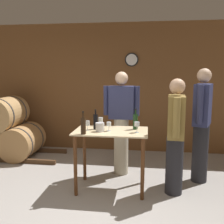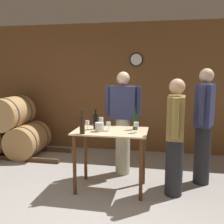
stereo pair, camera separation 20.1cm
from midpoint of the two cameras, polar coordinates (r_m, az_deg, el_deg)
name	(u,v)px [view 2 (the right image)]	position (r m, az deg, el deg)	size (l,w,h in m)	color
ground_plane	(81,215)	(3.40, -4.85, -21.55)	(14.00, 14.00, 0.00)	#9E9993
back_wall	(119,88)	(5.60, 2.52, 5.22)	(8.40, 0.08, 2.70)	brown
barrel_rack	(12,131)	(5.71, -19.95, -3.91)	(2.26, 0.84, 1.21)	#4C331E
tasting_table	(111,143)	(3.78, 1.25, -6.72)	(1.04, 0.65, 0.88)	beige
wine_bottle_far_left	(82,125)	(3.52, -4.89, -2.83)	(0.07, 0.07, 0.31)	black
wine_bottle_left	(96,121)	(3.80, -2.09, -1.98)	(0.07, 0.07, 0.29)	black
wine_bottle_center	(135,121)	(3.79, 6.64, -2.07)	(0.07, 0.07, 0.30)	#193819
wine_glass_near_left	(87,123)	(3.74, -3.85, -2.49)	(0.06, 0.06, 0.14)	silver
wine_glass_near_center	(101,120)	(3.94, -0.93, -1.73)	(0.07, 0.07, 0.15)	silver
wine_glass_near_right	(108,124)	(3.68, 0.77, -2.71)	(0.06, 0.06, 0.13)	silver
wine_glass_far_side	(136,125)	(3.59, 6.88, -2.79)	(0.07, 0.07, 0.15)	silver
ice_bucket	(99,127)	(3.67, -1.19, -3.27)	(0.12, 0.12, 0.12)	silver
person_host	(175,135)	(3.69, 15.14, -4.94)	(0.25, 0.59, 1.62)	#232328
person_visitor_with_scarf	(204,124)	(4.19, 20.67, -2.46)	(0.34, 0.56, 1.76)	#232328
person_visitor_bearded	(123,121)	(4.31, 3.73, -1.97)	(0.59, 0.24, 1.71)	#B7AD93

